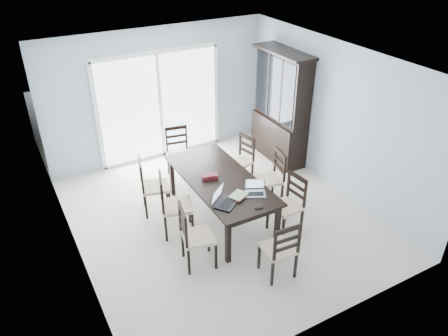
{
  "coord_description": "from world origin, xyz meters",
  "views": [
    {
      "loc": [
        -2.77,
        -5.14,
        4.35
      ],
      "look_at": [
        0.07,
        0.0,
        0.91
      ],
      "focal_mm": 35.0,
      "sensor_mm": 36.0,
      "label": 1
    }
  ],
  "objects_px": {
    "laptop_silver": "(256,192)",
    "game_box": "(210,176)",
    "chair_right_mid": "(274,172)",
    "chair_end_near": "(282,245)",
    "chair_left_mid": "(170,199)",
    "hot_tub": "(110,125)",
    "dining_table": "(220,182)",
    "chair_left_far": "(149,180)",
    "chair_right_far": "(243,155)",
    "cell_phone": "(259,208)",
    "chair_right_near": "(291,198)",
    "chair_left_near": "(191,230)",
    "chair_end_far": "(178,147)",
    "china_hutch": "(281,108)",
    "laptop_dark": "(227,200)"
  },
  "relations": [
    {
      "from": "chair_left_mid",
      "to": "laptop_dark",
      "type": "distance_m",
      "value": 0.92
    },
    {
      "from": "chair_left_far",
      "to": "chair_right_near",
      "type": "relative_size",
      "value": 1.04
    },
    {
      "from": "hot_tub",
      "to": "china_hutch",
      "type": "bearing_deg",
      "value": -37.6
    },
    {
      "from": "chair_end_near",
      "to": "laptop_dark",
      "type": "relative_size",
      "value": 2.4
    },
    {
      "from": "chair_end_far",
      "to": "hot_tub",
      "type": "relative_size",
      "value": 0.55
    },
    {
      "from": "chair_right_far",
      "to": "laptop_dark",
      "type": "xyz_separation_m",
      "value": [
        -1.16,
        -1.47,
        0.26
      ]
    },
    {
      "from": "chair_end_near",
      "to": "china_hutch",
      "type": "bearing_deg",
      "value": 59.56
    },
    {
      "from": "chair_right_near",
      "to": "chair_end_near",
      "type": "relative_size",
      "value": 1.03
    },
    {
      "from": "chair_right_mid",
      "to": "chair_end_near",
      "type": "xyz_separation_m",
      "value": [
        -0.96,
        -1.6,
        -0.01
      ]
    },
    {
      "from": "dining_table",
      "to": "chair_right_mid",
      "type": "height_order",
      "value": "chair_right_mid"
    },
    {
      "from": "dining_table",
      "to": "chair_right_mid",
      "type": "distance_m",
      "value": 1.01
    },
    {
      "from": "chair_left_mid",
      "to": "hot_tub",
      "type": "xyz_separation_m",
      "value": [
        0.06,
        3.41,
        -0.16
      ]
    },
    {
      "from": "chair_left_far",
      "to": "chair_right_near",
      "type": "distance_m",
      "value": 2.29
    },
    {
      "from": "chair_right_near",
      "to": "cell_phone",
      "type": "xyz_separation_m",
      "value": [
        -0.71,
        -0.19,
        0.17
      ]
    },
    {
      "from": "laptop_silver",
      "to": "chair_end_far",
      "type": "bearing_deg",
      "value": 124.01
    },
    {
      "from": "china_hutch",
      "to": "chair_right_far",
      "type": "bearing_deg",
      "value": -158.34
    },
    {
      "from": "chair_left_far",
      "to": "chair_left_near",
      "type": "bearing_deg",
      "value": 16.63
    },
    {
      "from": "dining_table",
      "to": "chair_right_near",
      "type": "bearing_deg",
      "value": -44.79
    },
    {
      "from": "chair_left_mid",
      "to": "chair_end_near",
      "type": "bearing_deg",
      "value": 47.66
    },
    {
      "from": "chair_end_far",
      "to": "laptop_silver",
      "type": "xyz_separation_m",
      "value": [
        0.28,
        -2.23,
        0.21
      ]
    },
    {
      "from": "chair_right_far",
      "to": "laptop_dark",
      "type": "bearing_deg",
      "value": 128.41
    },
    {
      "from": "chair_right_mid",
      "to": "chair_end_near",
      "type": "height_order",
      "value": "chair_right_mid"
    },
    {
      "from": "hot_tub",
      "to": "chair_right_mid",
      "type": "bearing_deg",
      "value": -62.27
    },
    {
      "from": "chair_left_far",
      "to": "chair_right_mid",
      "type": "height_order",
      "value": "chair_left_far"
    },
    {
      "from": "china_hutch",
      "to": "laptop_silver",
      "type": "distance_m",
      "value": 2.63
    },
    {
      "from": "chair_left_near",
      "to": "hot_tub",
      "type": "xyz_separation_m",
      "value": [
        0.08,
        4.22,
        -0.13
      ]
    },
    {
      "from": "chair_left_mid",
      "to": "hot_tub",
      "type": "distance_m",
      "value": 3.42
    },
    {
      "from": "laptop_silver",
      "to": "game_box",
      "type": "height_order",
      "value": "laptop_silver"
    },
    {
      "from": "chair_left_far",
      "to": "cell_phone",
      "type": "relative_size",
      "value": 9.79
    },
    {
      "from": "chair_right_mid",
      "to": "laptop_silver",
      "type": "bearing_deg",
      "value": 139.33
    },
    {
      "from": "chair_left_mid",
      "to": "chair_right_mid",
      "type": "height_order",
      "value": "chair_left_mid"
    },
    {
      "from": "hot_tub",
      "to": "chair_right_near",
      "type": "bearing_deg",
      "value": -69.24
    },
    {
      "from": "chair_left_near",
      "to": "chair_right_near",
      "type": "distance_m",
      "value": 1.68
    },
    {
      "from": "chair_right_near",
      "to": "laptop_silver",
      "type": "distance_m",
      "value": 0.62
    },
    {
      "from": "chair_left_near",
      "to": "chair_right_far",
      "type": "xyz_separation_m",
      "value": [
        1.79,
        1.6,
        -0.05
      ]
    },
    {
      "from": "chair_left_mid",
      "to": "chair_right_near",
      "type": "height_order",
      "value": "chair_left_mid"
    },
    {
      "from": "dining_table",
      "to": "chair_left_far",
      "type": "bearing_deg",
      "value": 142.91
    },
    {
      "from": "chair_right_far",
      "to": "chair_end_near",
      "type": "relative_size",
      "value": 0.96
    },
    {
      "from": "chair_left_mid",
      "to": "laptop_dark",
      "type": "bearing_deg",
      "value": 60.17
    },
    {
      "from": "chair_left_far",
      "to": "chair_right_far",
      "type": "bearing_deg",
      "value": 107.6
    },
    {
      "from": "chair_left_mid",
      "to": "chair_right_mid",
      "type": "bearing_deg",
      "value": 107.5
    },
    {
      "from": "chair_right_mid",
      "to": "chair_left_mid",
      "type": "bearing_deg",
      "value": 98.95
    },
    {
      "from": "chair_left_near",
      "to": "chair_right_near",
      "type": "height_order",
      "value": "chair_left_near"
    },
    {
      "from": "laptop_silver",
      "to": "cell_phone",
      "type": "height_order",
      "value": "laptop_silver"
    },
    {
      "from": "laptop_dark",
      "to": "cell_phone",
      "type": "relative_size",
      "value": 3.82
    },
    {
      "from": "laptop_dark",
      "to": "chair_left_mid",
      "type": "bearing_deg",
      "value": 94.91
    },
    {
      "from": "chair_right_near",
      "to": "laptop_silver",
      "type": "bearing_deg",
      "value": 71.18
    },
    {
      "from": "chair_left_far",
      "to": "chair_right_far",
      "type": "relative_size",
      "value": 1.11
    },
    {
      "from": "chair_end_far",
      "to": "laptop_silver",
      "type": "bearing_deg",
      "value": 106.68
    },
    {
      "from": "chair_left_near",
      "to": "chair_left_mid",
      "type": "xyz_separation_m",
      "value": [
        0.03,
        0.81,
        0.03
      ]
    }
  ]
}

